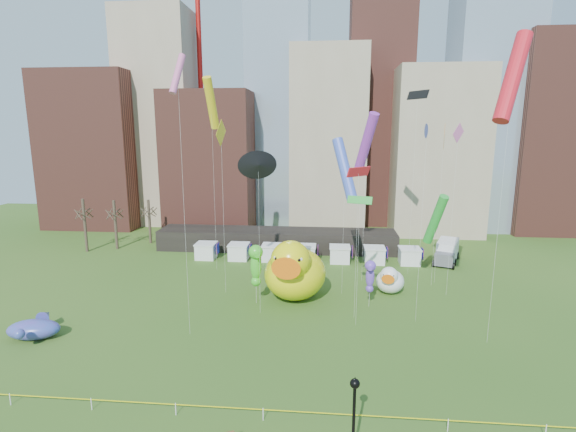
# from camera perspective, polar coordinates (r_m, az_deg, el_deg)

# --- Properties ---
(ground) EXTENTS (160.00, 160.00, 0.00)m
(ground) POSITION_cam_1_polar(r_m,az_deg,el_deg) (32.05, -3.29, -25.27)
(ground) COLOR #30581B
(ground) RESTS_ON ground
(skyline) EXTENTS (101.00, 23.00, 68.00)m
(skyline) POSITION_cam_1_polar(r_m,az_deg,el_deg) (86.55, 4.16, 12.83)
(skyline) COLOR brown
(skyline) RESTS_ON ground
(pavilion) EXTENTS (38.00, 6.00, 3.20)m
(pavilion) POSITION_cam_1_polar(r_m,az_deg,el_deg) (70.12, -1.50, -3.14)
(pavilion) COLOR black
(pavilion) RESTS_ON ground
(vendor_tents) EXTENTS (33.24, 2.80, 2.40)m
(vendor_tents) POSITION_cam_1_polar(r_m,az_deg,el_deg) (64.08, 2.35, -5.00)
(vendor_tents) COLOR white
(vendor_tents) RESTS_ON ground
(bare_trees) EXTENTS (8.44, 6.44, 8.50)m
(bare_trees) POSITION_cam_1_polar(r_m,az_deg,el_deg) (75.81, -21.69, -0.98)
(bare_trees) COLOR #382B21
(bare_trees) RESTS_ON ground
(caution_tape) EXTENTS (50.00, 0.06, 0.90)m
(caution_tape) POSITION_cam_1_polar(r_m,az_deg,el_deg) (31.65, -3.30, -24.28)
(caution_tape) COLOR white
(caution_tape) RESTS_ON ground
(big_duck) EXTENTS (7.94, 10.03, 7.40)m
(big_duck) POSITION_cam_1_polar(r_m,az_deg,el_deg) (49.36, 0.82, -7.23)
(big_duck) COLOR yellow
(big_duck) RESTS_ON ground
(small_duck) EXTENTS (4.17, 4.91, 3.50)m
(small_duck) POSITION_cam_1_polar(r_m,az_deg,el_deg) (53.15, 13.27, -8.21)
(small_duck) COLOR white
(small_duck) RESTS_ON ground
(seahorse_green) EXTENTS (1.96, 2.24, 6.77)m
(seahorse_green) POSITION_cam_1_polar(r_m,az_deg,el_deg) (47.88, -4.28, -6.07)
(seahorse_green) COLOR silver
(seahorse_green) RESTS_ON ground
(seahorse_purple) EXTENTS (1.35, 1.62, 5.31)m
(seahorse_purple) POSITION_cam_1_polar(r_m,az_deg,el_deg) (47.99, 10.77, -7.47)
(seahorse_purple) COLOR silver
(seahorse_purple) RESTS_ON ground
(whale_inflatable) EXTENTS (5.09, 6.10, 2.09)m
(whale_inflatable) POSITION_cam_1_polar(r_m,az_deg,el_deg) (47.82, -30.42, -12.62)
(whale_inflatable) COLOR #593A9E
(whale_inflatable) RESTS_ON ground
(lamppost) EXTENTS (0.57, 0.57, 5.49)m
(lamppost) POSITION_cam_1_polar(r_m,az_deg,el_deg) (27.30, 8.69, -24.03)
(lamppost) COLOR black
(lamppost) RESTS_ON footpath
(box_truck) EXTENTS (5.00, 7.63, 3.05)m
(box_truck) POSITION_cam_1_polar(r_m,az_deg,el_deg) (67.82, 20.19, -4.38)
(box_truck) COLOR white
(box_truck) RESTS_ON ground
(kite_0) EXTENTS (2.46, 2.57, 15.57)m
(kite_0) POSITION_cam_1_polar(r_m,az_deg,el_deg) (42.67, 9.28, 5.67)
(kite_0) COLOR silver
(kite_0) RESTS_ON ground
(kite_1) EXTENTS (1.61, 1.56, 19.85)m
(kite_1) POSITION_cam_1_polar(r_m,az_deg,el_deg) (51.52, 21.47, 9.50)
(kite_1) COLOR silver
(kite_1) RESTS_ON ground
(kite_2) EXTENTS (2.24, 3.24, 23.89)m
(kite_2) POSITION_cam_1_polar(r_m,az_deg,el_deg) (58.33, 16.72, 14.89)
(kite_2) COLOR silver
(kite_2) RESTS_ON ground
(kite_3) EXTENTS (2.34, 1.11, 12.95)m
(kite_3) POSITION_cam_1_polar(r_m,az_deg,el_deg) (41.27, 9.43, 1.96)
(kite_3) COLOR silver
(kite_3) RESTS_ON ground
(kite_4) EXTENTS (1.34, 3.95, 25.76)m
(kite_4) POSITION_cam_1_polar(r_m,az_deg,el_deg) (58.55, -10.07, 14.42)
(kite_4) COLOR silver
(kite_4) RESTS_ON ground
(kite_5) EXTENTS (0.23, 1.35, 19.65)m
(kite_5) POSITION_cam_1_polar(r_m,az_deg,el_deg) (42.97, 17.83, 10.43)
(kite_5) COLOR silver
(kite_5) RESTS_ON ground
(kite_6) EXTENTS (0.82, 3.07, 19.83)m
(kite_6) POSITION_cam_1_polar(r_m,az_deg,el_deg) (55.59, 19.86, 9.49)
(kite_6) COLOR silver
(kite_6) RESTS_ON ground
(kite_7) EXTENTS (2.99, 4.32, 21.21)m
(kite_7) POSITION_cam_1_polar(r_m,az_deg,el_deg) (53.74, 10.29, 9.56)
(kite_7) COLOR silver
(kite_7) RESTS_ON ground
(kite_8) EXTENTS (3.94, 4.17, 27.04)m
(kite_8) POSITION_cam_1_polar(r_m,az_deg,el_deg) (40.98, 27.49, 15.92)
(kite_8) COLOR silver
(kite_8) RESTS_ON ground
(kite_9) EXTENTS (1.28, 2.13, 25.45)m
(kite_9) POSITION_cam_1_polar(r_m,az_deg,el_deg) (39.51, -14.34, 17.59)
(kite_9) COLOR silver
(kite_9) RESTS_ON ground
(kite_10) EXTENTS (2.57, 1.79, 17.05)m
(kite_10) POSITION_cam_1_polar(r_m,az_deg,el_deg) (43.30, -3.94, 6.71)
(kite_10) COLOR silver
(kite_10) RESTS_ON ground
(kite_11) EXTENTS (2.44, 3.99, 11.70)m
(kite_11) POSITION_cam_1_polar(r_m,az_deg,el_deg) (55.21, 18.85, -0.45)
(kite_11) COLOR silver
(kite_11) RESTS_ON ground
(kite_12) EXTENTS (0.46, 2.93, 20.22)m
(kite_12) POSITION_cam_1_polar(r_m,az_deg,el_deg) (49.28, -8.80, 10.38)
(kite_12) COLOR silver
(kite_12) RESTS_ON ground
(kite_13) EXTENTS (3.42, 4.15, 18.27)m
(kite_13) POSITION_cam_1_polar(r_m,az_deg,el_deg) (49.04, 7.50, 6.06)
(kite_13) COLOR silver
(kite_13) RESTS_ON ground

